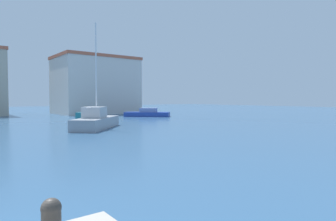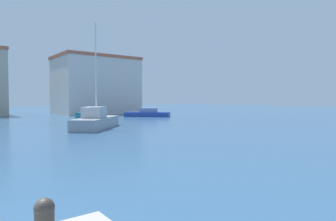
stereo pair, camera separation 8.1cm
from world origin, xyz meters
name	(u,v)px [view 2 (the right image)]	position (x,y,z in m)	size (l,w,h in m)	color
water	(128,126)	(15.00, 20.00, 0.00)	(160.00, 160.00, 0.00)	#2D5175
mooring_bollard	(44,221)	(1.67, -1.56, 1.35)	(0.21, 0.21, 0.55)	#38332D
sailboat_grey_far_left	(96,121)	(11.38, 19.28, 0.68)	(6.29, 6.50, 9.25)	gray
motorboat_teal_near_pier	(92,114)	(16.42, 32.02, 0.54)	(4.48, 2.64, 1.55)	#1E707A
motorboat_blue_distant_north	(148,113)	(24.37, 30.68, 0.45)	(6.15, 6.09, 1.26)	#233D93
harbor_office	(96,85)	(22.25, 44.04, 4.97)	(13.33, 10.17, 9.92)	beige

